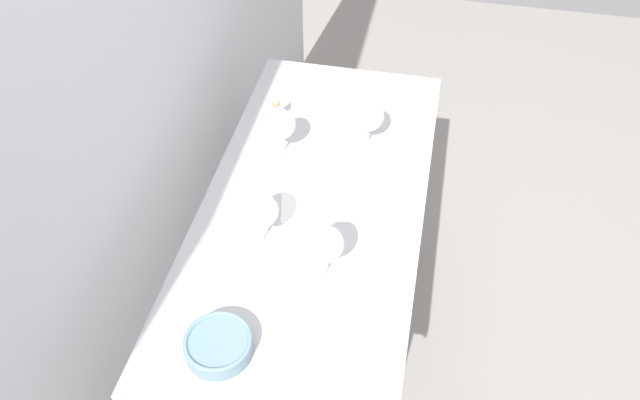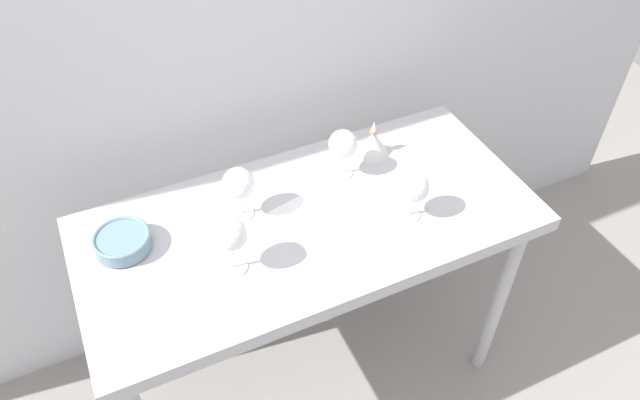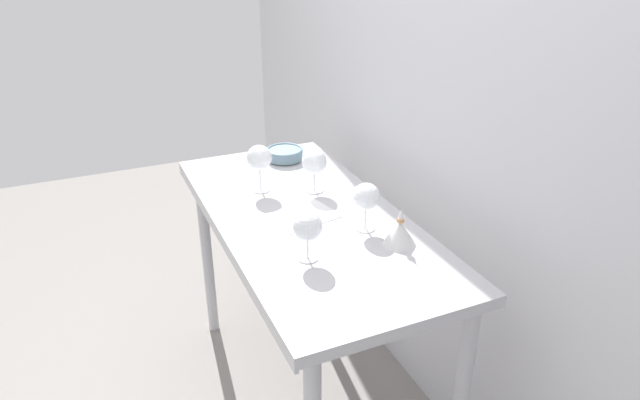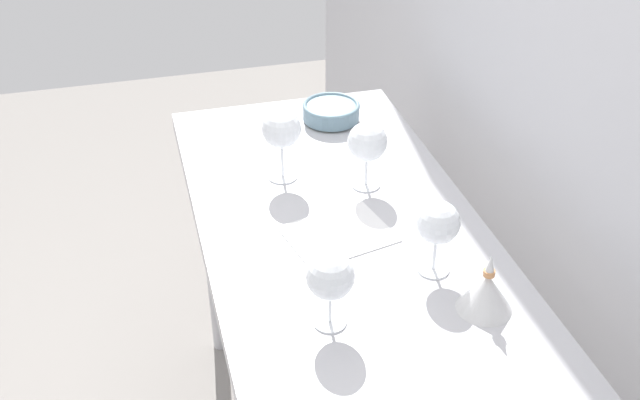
{
  "view_description": "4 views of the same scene",
  "coord_description": "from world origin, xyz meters",
  "px_view_note": "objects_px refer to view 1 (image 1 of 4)",
  "views": [
    {
      "loc": [
        -1.26,
        -0.28,
        2.25
      ],
      "look_at": [
        -0.02,
        -0.03,
        0.93
      ],
      "focal_mm": 35.22,
      "sensor_mm": 36.0,
      "label": 1
    },
    {
      "loc": [
        -0.51,
        -1.18,
        2.23
      ],
      "look_at": [
        0.03,
        -0.01,
        0.97
      ],
      "focal_mm": 33.91,
      "sensor_mm": 36.0,
      "label": 2
    },
    {
      "loc": [
        1.71,
        -0.71,
        1.85
      ],
      "look_at": [
        0.02,
        0.04,
        0.96
      ],
      "focal_mm": 31.92,
      "sensor_mm": 36.0,
      "label": 3
    },
    {
      "loc": [
        1.36,
        -0.43,
        1.93
      ],
      "look_at": [
        -0.06,
        -0.05,
        0.95
      ],
      "focal_mm": 42.81,
      "sensor_mm": 36.0,
      "label": 4
    }
  ],
  "objects_px": {
    "wine_glass_near_left": "(325,246)",
    "tasting_bowl": "(219,345)",
    "wine_glass_far_right": "(281,125)",
    "wine_glass_near_right": "(369,117)",
    "wine_glass_far_left": "(260,212)",
    "tasting_sheet_upper": "(320,200)",
    "decanter_funnel": "(277,115)"
  },
  "relations": [
    {
      "from": "wine_glass_near_left",
      "to": "tasting_bowl",
      "type": "distance_m",
      "value": 0.35
    },
    {
      "from": "wine_glass_far_right",
      "to": "tasting_bowl",
      "type": "xyz_separation_m",
      "value": [
        -0.72,
        -0.03,
        -0.09
      ]
    },
    {
      "from": "wine_glass_far_right",
      "to": "wine_glass_near_right",
      "type": "height_order",
      "value": "wine_glass_far_right"
    },
    {
      "from": "wine_glass_near_left",
      "to": "wine_glass_far_left",
      "type": "bearing_deg",
      "value": 64.61
    },
    {
      "from": "wine_glass_near_right",
      "to": "tasting_sheet_upper",
      "type": "xyz_separation_m",
      "value": [
        -0.28,
        0.1,
        -0.11
      ]
    },
    {
      "from": "wine_glass_near_right",
      "to": "tasting_bowl",
      "type": "xyz_separation_m",
      "value": [
        -0.82,
        0.23,
        -0.08
      ]
    },
    {
      "from": "wine_glass_near_left",
      "to": "tasting_sheet_upper",
      "type": "distance_m",
      "value": 0.31
    },
    {
      "from": "wine_glass_far_right",
      "to": "wine_glass_near_left",
      "type": "bearing_deg",
      "value": -153.16
    },
    {
      "from": "wine_glass_far_right",
      "to": "wine_glass_far_left",
      "type": "height_order",
      "value": "wine_glass_far_left"
    },
    {
      "from": "wine_glass_far_left",
      "to": "tasting_sheet_upper",
      "type": "relative_size",
      "value": 0.75
    },
    {
      "from": "wine_glass_near_left",
      "to": "wine_glass_far_left",
      "type": "height_order",
      "value": "wine_glass_near_left"
    },
    {
      "from": "tasting_sheet_upper",
      "to": "wine_glass_near_left",
      "type": "bearing_deg",
      "value": -178.59
    },
    {
      "from": "wine_glass_far_left",
      "to": "tasting_sheet_upper",
      "type": "bearing_deg",
      "value": -34.05
    },
    {
      "from": "wine_glass_far_left",
      "to": "tasting_sheet_upper",
      "type": "xyz_separation_m",
      "value": [
        0.19,
        -0.13,
        -0.12
      ]
    },
    {
      "from": "wine_glass_near_left",
      "to": "wine_glass_near_right",
      "type": "relative_size",
      "value": 1.14
    },
    {
      "from": "wine_glass_near_left",
      "to": "tasting_sheet_upper",
      "type": "height_order",
      "value": "wine_glass_near_left"
    },
    {
      "from": "wine_glass_far_right",
      "to": "decanter_funnel",
      "type": "height_order",
      "value": "wine_glass_far_right"
    },
    {
      "from": "wine_glass_far_right",
      "to": "decanter_funnel",
      "type": "relative_size",
      "value": 1.29
    },
    {
      "from": "wine_glass_near_left",
      "to": "wine_glass_near_right",
      "type": "xyz_separation_m",
      "value": [
        0.55,
        -0.03,
        -0.02
      ]
    },
    {
      "from": "wine_glass_near_left",
      "to": "wine_glass_near_right",
      "type": "distance_m",
      "value": 0.56
    },
    {
      "from": "wine_glass_far_right",
      "to": "tasting_sheet_upper",
      "type": "bearing_deg",
      "value": -137.59
    },
    {
      "from": "wine_glass_far_left",
      "to": "decanter_funnel",
      "type": "relative_size",
      "value": 1.31
    },
    {
      "from": "wine_glass_far_right",
      "to": "wine_glass_far_left",
      "type": "bearing_deg",
      "value": -174.34
    },
    {
      "from": "wine_glass_near_right",
      "to": "tasting_bowl",
      "type": "distance_m",
      "value": 0.86
    },
    {
      "from": "wine_glass_near_right",
      "to": "decanter_funnel",
      "type": "relative_size",
      "value": 1.24
    },
    {
      "from": "wine_glass_near_left",
      "to": "tasting_sheet_upper",
      "type": "bearing_deg",
      "value": 13.87
    },
    {
      "from": "wine_glass_far_right",
      "to": "wine_glass_far_left",
      "type": "xyz_separation_m",
      "value": [
        -0.36,
        -0.04,
        0.0
      ]
    },
    {
      "from": "wine_glass_near_left",
      "to": "decanter_funnel",
      "type": "xyz_separation_m",
      "value": [
        0.59,
        0.28,
        -0.09
      ]
    },
    {
      "from": "wine_glass_near_left",
      "to": "wine_glass_far_left",
      "type": "xyz_separation_m",
      "value": [
        0.09,
        0.19,
        -0.01
      ]
    },
    {
      "from": "wine_glass_near_right",
      "to": "tasting_sheet_upper",
      "type": "relative_size",
      "value": 0.72
    },
    {
      "from": "wine_glass_far_right",
      "to": "tasting_sheet_upper",
      "type": "relative_size",
      "value": 0.74
    },
    {
      "from": "decanter_funnel",
      "to": "wine_glass_far_left",
      "type": "bearing_deg",
      "value": -170.03
    }
  ]
}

